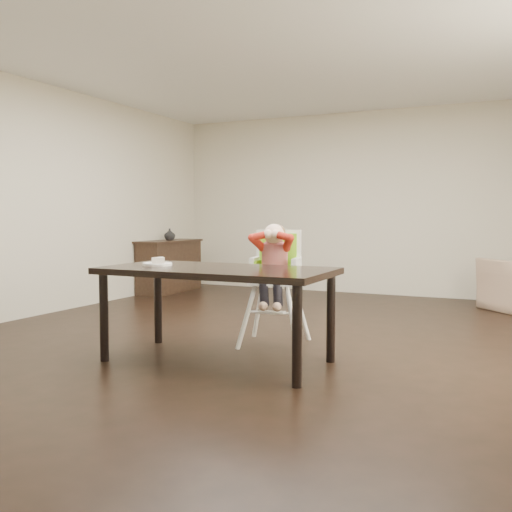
{
  "coord_description": "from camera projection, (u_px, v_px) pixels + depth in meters",
  "views": [
    {
      "loc": [
        2.1,
        -4.87,
        1.15
      ],
      "look_at": [
        0.07,
        -0.55,
        0.82
      ],
      "focal_mm": 40.0,
      "sensor_mm": 36.0,
      "label": 1
    }
  ],
  "objects": [
    {
      "name": "vase",
      "position": [
        170.0,
        235.0,
        8.67
      ],
      "size": [
        0.18,
        0.19,
        0.17
      ],
      "primitive_type": "imported",
      "rotation": [
        0.0,
        0.0,
        -0.06
      ],
      "color": "#99999E",
      "rests_on": "sideboard"
    },
    {
      "name": "plate",
      "position": [
        158.0,
        263.0,
        4.66
      ],
      "size": [
        0.28,
        0.28,
        0.07
      ],
      "rotation": [
        0.0,
        0.0,
        -0.17
      ],
      "color": "white",
      "rests_on": "dining_table"
    },
    {
      "name": "sideboard",
      "position": [
        169.0,
        266.0,
        8.68
      ],
      "size": [
        0.44,
        1.26,
        0.79
      ],
      "color": "black",
      "rests_on": "ground"
    },
    {
      "name": "dining_table",
      "position": [
        217.0,
        278.0,
        4.48
      ],
      "size": [
        1.8,
        0.9,
        0.75
      ],
      "color": "black",
      "rests_on": "ground"
    },
    {
      "name": "room_walls",
      "position": [
        275.0,
        140.0,
        5.23
      ],
      "size": [
        6.02,
        7.02,
        2.71
      ],
      "color": "beige",
      "rests_on": "ground"
    },
    {
      "name": "ground",
      "position": [
        274.0,
        339.0,
        5.36
      ],
      "size": [
        7.0,
        7.0,
        0.0
      ],
      "primitive_type": "plane",
      "color": "black",
      "rests_on": "ground"
    },
    {
      "name": "high_chair",
      "position": [
        275.0,
        260.0,
        5.11
      ],
      "size": [
        0.52,
        0.52,
        1.09
      ],
      "rotation": [
        0.0,
        0.0,
        0.17
      ],
      "color": "white",
      "rests_on": "ground"
    }
  ]
}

